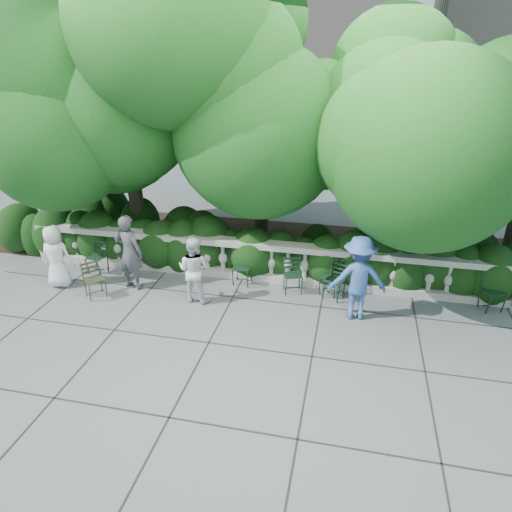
% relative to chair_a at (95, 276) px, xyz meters
% --- Properties ---
extents(ground, '(90.00, 90.00, 0.00)m').
position_rel_chair_a_xyz_m(ground, '(4.15, -1.10, 0.00)').
color(ground, '#525559').
rests_on(ground, ground).
extents(balustrade, '(12.00, 0.44, 1.00)m').
position_rel_chair_a_xyz_m(balustrade, '(4.15, 0.70, 0.49)').
color(balustrade, '#9E998E').
rests_on(balustrade, ground).
extents(shrub_hedge, '(15.00, 2.60, 1.70)m').
position_rel_chair_a_xyz_m(shrub_hedge, '(4.15, 1.90, 0.00)').
color(shrub_hedge, black).
rests_on(shrub_hedge, ground).
extents(tree_canopy, '(15.04, 6.52, 6.78)m').
position_rel_chair_a_xyz_m(tree_canopy, '(4.83, 2.09, 3.96)').
color(tree_canopy, '#3F3023').
rests_on(tree_canopy, ground).
extents(chair_a, '(0.50, 0.54, 0.84)m').
position_rel_chair_a_xyz_m(chair_a, '(0.00, 0.00, 0.00)').
color(chair_a, black).
rests_on(chair_a, ground).
extents(chair_b, '(0.48, 0.52, 0.84)m').
position_rel_chair_a_xyz_m(chair_b, '(3.69, 0.23, 0.00)').
color(chair_b, black).
rests_on(chair_b, ground).
extents(chair_c, '(0.60, 0.62, 0.84)m').
position_rel_chair_a_xyz_m(chair_c, '(5.83, 0.03, 0.00)').
color(chair_c, black).
rests_on(chair_c, ground).
extents(chair_d, '(0.57, 0.59, 0.84)m').
position_rel_chair_a_xyz_m(chair_d, '(5.75, 0.18, 0.00)').
color(chair_d, black).
rests_on(chair_d, ground).
extents(chair_e, '(0.56, 0.59, 0.84)m').
position_rel_chair_a_xyz_m(chair_e, '(4.98, 0.09, 0.00)').
color(chair_e, black).
rests_on(chair_e, ground).
extents(chair_f, '(0.59, 0.61, 0.84)m').
position_rel_chair_a_xyz_m(chair_f, '(9.30, 0.24, 0.00)').
color(chair_f, black).
rests_on(chair_f, ground).
extents(chair_weathered, '(0.65, 0.65, 0.84)m').
position_rel_chair_a_xyz_m(chair_weathered, '(0.70, -1.04, 0.00)').
color(chair_weathered, black).
rests_on(chair_weathered, ground).
extents(person_businessman, '(0.78, 0.54, 1.51)m').
position_rel_chair_a_xyz_m(person_businessman, '(-0.51, -0.63, 0.76)').
color(person_businessman, silver).
rests_on(person_businessman, ground).
extents(person_woman_grey, '(0.74, 0.57, 1.81)m').
position_rel_chair_a_xyz_m(person_woman_grey, '(1.22, -0.34, 0.91)').
color(person_woman_grey, '#424147').
rests_on(person_woman_grey, ground).
extents(person_casual_man, '(0.81, 0.67, 1.52)m').
position_rel_chair_a_xyz_m(person_casual_man, '(2.85, -0.58, 0.76)').
color(person_casual_man, silver).
rests_on(person_casual_man, ground).
extents(person_older_blue, '(1.27, 0.85, 1.83)m').
position_rel_chair_a_xyz_m(person_older_blue, '(6.38, -0.53, 0.91)').
color(person_older_blue, '#335699').
rests_on(person_older_blue, ground).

